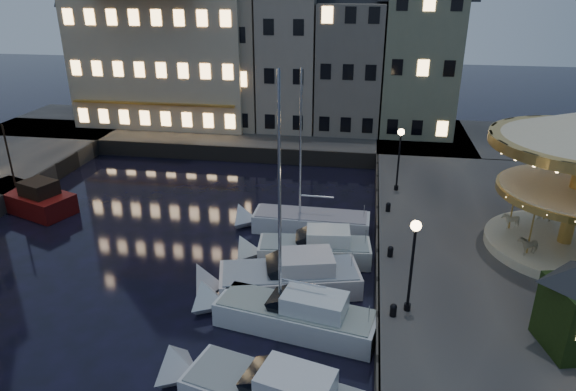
% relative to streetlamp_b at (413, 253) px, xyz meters
% --- Properties ---
extents(ground, '(160.00, 160.00, 0.00)m').
position_rel_streetlamp_b_xyz_m(ground, '(-7.20, -1.00, -4.02)').
color(ground, black).
rests_on(ground, ground).
extents(quay_east, '(16.00, 56.00, 1.30)m').
position_rel_streetlamp_b_xyz_m(quay_east, '(6.80, 5.00, -3.37)').
color(quay_east, '#474442').
rests_on(quay_east, ground).
extents(quay_north, '(44.00, 12.00, 1.30)m').
position_rel_streetlamp_b_xyz_m(quay_north, '(-15.20, 27.00, -3.37)').
color(quay_north, '#474442').
rests_on(quay_north, ground).
extents(quaywall_e, '(0.15, 44.00, 1.30)m').
position_rel_streetlamp_b_xyz_m(quaywall_e, '(-1.20, 5.00, -3.37)').
color(quaywall_e, '#47423A').
rests_on(quaywall_e, ground).
extents(quaywall_n, '(48.00, 0.15, 1.30)m').
position_rel_streetlamp_b_xyz_m(quaywall_n, '(-13.20, 21.00, -3.37)').
color(quaywall_n, '#47423A').
rests_on(quaywall_n, ground).
extents(streetlamp_b, '(0.44, 0.44, 4.17)m').
position_rel_streetlamp_b_xyz_m(streetlamp_b, '(0.00, 0.00, 0.00)').
color(streetlamp_b, black).
rests_on(streetlamp_b, quay_east).
extents(streetlamp_c, '(0.44, 0.44, 4.17)m').
position_rel_streetlamp_b_xyz_m(streetlamp_c, '(0.00, 13.50, 0.00)').
color(streetlamp_c, black).
rests_on(streetlamp_c, quay_east).
extents(bollard_b, '(0.30, 0.30, 0.57)m').
position_rel_streetlamp_b_xyz_m(bollard_b, '(-0.60, -0.50, -2.41)').
color(bollard_b, black).
rests_on(bollard_b, quay_east).
extents(bollard_c, '(0.30, 0.30, 0.57)m').
position_rel_streetlamp_b_xyz_m(bollard_c, '(-0.60, 4.50, -2.41)').
color(bollard_c, black).
rests_on(bollard_c, quay_east).
extents(bollard_d, '(0.30, 0.30, 0.57)m').
position_rel_streetlamp_b_xyz_m(bollard_d, '(-0.60, 10.00, -2.41)').
color(bollard_d, black).
rests_on(bollard_d, quay_east).
extents(townhouse_na, '(5.50, 8.00, 12.80)m').
position_rel_streetlamp_b_xyz_m(townhouse_na, '(-26.70, 29.00, 3.76)').
color(townhouse_na, gray).
rests_on(townhouse_na, quay_north).
extents(townhouse_nb, '(6.16, 8.00, 13.80)m').
position_rel_streetlamp_b_xyz_m(townhouse_nb, '(-21.25, 29.00, 4.26)').
color(townhouse_nb, slate).
rests_on(townhouse_nb, quay_north).
extents(townhouse_nc, '(6.82, 8.00, 14.80)m').
position_rel_streetlamp_b_xyz_m(townhouse_nc, '(-15.20, 29.00, 4.76)').
color(townhouse_nc, tan).
rests_on(townhouse_nc, quay_north).
extents(townhouse_nd, '(5.50, 8.00, 15.80)m').
position_rel_streetlamp_b_xyz_m(townhouse_nd, '(-9.45, 29.00, 5.26)').
color(townhouse_nd, gray).
rests_on(townhouse_nd, quay_north).
extents(townhouse_ne, '(6.16, 8.00, 12.80)m').
position_rel_streetlamp_b_xyz_m(townhouse_ne, '(-4.00, 29.00, 3.76)').
color(townhouse_ne, slate).
rests_on(townhouse_ne, quay_north).
extents(townhouse_nf, '(6.82, 8.00, 13.80)m').
position_rel_streetlamp_b_xyz_m(townhouse_nf, '(2.05, 29.00, 4.26)').
color(townhouse_nf, gray).
rests_on(townhouse_nf, quay_north).
extents(hotel_corner, '(17.60, 9.00, 16.80)m').
position_rel_streetlamp_b_xyz_m(hotel_corner, '(-21.20, 29.00, 5.76)').
color(hotel_corner, beige).
rests_on(hotel_corner, quay_north).
extents(motorboat_c, '(8.15, 3.45, 10.77)m').
position_rel_streetlamp_b_xyz_m(motorboat_c, '(-5.10, -0.25, -3.34)').
color(motorboat_c, silver).
rests_on(motorboat_c, ground).
extents(motorboat_d, '(7.93, 4.36, 2.15)m').
position_rel_streetlamp_b_xyz_m(motorboat_d, '(-5.83, 2.56, -3.38)').
color(motorboat_d, silver).
rests_on(motorboat_d, ground).
extents(motorboat_e, '(7.11, 2.62, 2.15)m').
position_rel_streetlamp_b_xyz_m(motorboat_e, '(-4.96, 5.61, -3.38)').
color(motorboat_e, white).
rests_on(motorboat_e, ground).
extents(motorboat_f, '(8.02, 2.15, 10.66)m').
position_rel_streetlamp_b_xyz_m(motorboat_f, '(-5.71, 9.25, -3.49)').
color(motorboat_f, silver).
rests_on(motorboat_f, ground).
extents(red_fishing_boat, '(7.45, 4.75, 5.81)m').
position_rel_streetlamp_b_xyz_m(red_fishing_boat, '(-24.04, 9.54, -3.33)').
color(red_fishing_boat, '#630E0C').
rests_on(red_fishing_boat, ground).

